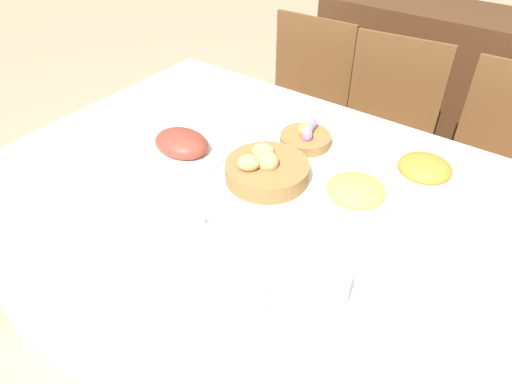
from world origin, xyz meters
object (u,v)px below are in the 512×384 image
(chair_far_left, at_px, (299,107))
(fork, at_px, (168,271))
(pineapple_bowl, at_px, (355,198))
(chair_far_right, at_px, (496,172))
(sideboard, at_px, (433,89))
(carrot_bowl, at_px, (423,175))
(egg_basket, at_px, (306,136))
(chair_far_center, at_px, (380,134))
(dinner_plate, at_px, (214,299))
(butter_dish, at_px, (182,220))
(drinking_cup, at_px, (332,289))
(knife, at_px, (268,333))
(spoon, at_px, (279,340))
(bread_basket, at_px, (266,169))
(ham_platter, at_px, (182,145))

(chair_far_left, distance_m, fork, 1.42)
(pineapple_bowl, bearing_deg, chair_far_right, 73.39)
(sideboard, relative_size, carrot_bowl, 7.29)
(chair_far_left, height_order, carrot_bowl, chair_far_left)
(egg_basket, distance_m, fork, 0.69)
(chair_far_right, xyz_separation_m, fork, (-0.52, -1.33, 0.26))
(pineapple_bowl, bearing_deg, sideboard, 98.75)
(chair_far_center, relative_size, sideboard, 0.69)
(chair_far_center, xyz_separation_m, sideboard, (0.00, 0.73, -0.05))
(dinner_plate, bearing_deg, pineapple_bowl, 76.07)
(carrot_bowl, relative_size, butter_dish, 1.69)
(chair_far_left, bearing_deg, drinking_cup, -58.46)
(knife, bearing_deg, pineapple_bowl, 97.91)
(butter_dish, bearing_deg, chair_far_center, 85.17)
(chair_far_left, bearing_deg, egg_basket, -60.22)
(spoon, bearing_deg, chair_far_left, 115.89)
(butter_dish, bearing_deg, sideboard, 86.86)
(dinner_plate, relative_size, spoon, 1.35)
(dinner_plate, relative_size, fork, 1.35)
(pineapple_bowl, xyz_separation_m, carrot_bowl, (0.11, 0.22, -0.00))
(pineapple_bowl, relative_size, fork, 1.01)
(carrot_bowl, height_order, butter_dish, carrot_bowl)
(sideboard, height_order, dinner_plate, sideboard)
(spoon, bearing_deg, chair_far_right, 77.85)
(pineapple_bowl, bearing_deg, knife, -85.90)
(bread_basket, relative_size, carrot_bowl, 1.41)
(sideboard, xyz_separation_m, carrot_bowl, (0.36, -1.37, 0.36))
(bread_basket, distance_m, fork, 0.45)
(egg_basket, height_order, butter_dish, egg_basket)
(carrot_bowl, height_order, knife, carrot_bowl)
(sideboard, relative_size, drinking_cup, 15.76)
(egg_basket, bearing_deg, fork, -87.62)
(dinner_plate, distance_m, butter_dish, 0.28)
(sideboard, distance_m, drinking_cup, 1.96)
(bread_basket, height_order, butter_dish, bread_basket)
(knife, xyz_separation_m, drinking_cup, (0.07, 0.16, 0.04))
(carrot_bowl, height_order, fork, carrot_bowl)
(fork, bearing_deg, egg_basket, 96.20)
(pineapple_bowl, bearing_deg, butter_dish, -137.65)
(chair_far_right, distance_m, egg_basket, 0.89)
(chair_far_center, bearing_deg, drinking_cup, -79.35)
(chair_far_center, distance_m, dinner_plate, 1.36)
(dinner_plate, xyz_separation_m, spoon, (0.18, -0.00, -0.00))
(sideboard, relative_size, ham_platter, 4.38)
(ham_platter, bearing_deg, pineapple_bowl, 5.15)
(chair_far_left, xyz_separation_m, chair_far_center, (0.44, -0.00, 0.00))
(bread_basket, relative_size, spoon, 1.40)
(chair_far_left, distance_m, drinking_cup, 1.45)
(bread_basket, distance_m, dinner_plate, 0.48)
(fork, bearing_deg, pineapple_bowl, 64.23)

